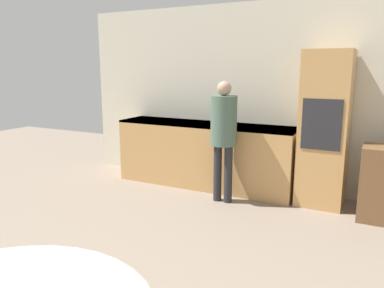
# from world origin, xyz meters

# --- Properties ---
(wall_back) EXTENTS (6.12, 0.05, 2.60)m
(wall_back) POSITION_xyz_m (0.00, 5.60, 1.30)
(wall_back) COLOR beige
(wall_back) RESTS_ON ground_plane
(kitchen_counter) EXTENTS (2.62, 0.60, 0.93)m
(kitchen_counter) POSITION_xyz_m (-0.90, 5.25, 0.48)
(kitchen_counter) COLOR tan
(kitchen_counter) RESTS_ON ground_plane
(oven_unit) EXTENTS (0.56, 0.59, 1.92)m
(oven_unit) POSITION_xyz_m (0.73, 5.26, 0.96)
(oven_unit) COLOR tan
(oven_unit) RESTS_ON ground_plane
(person_standing) EXTENTS (0.33, 0.33, 1.55)m
(person_standing) POSITION_xyz_m (-0.41, 4.75, 0.96)
(person_standing) COLOR #262628
(person_standing) RESTS_ON ground_plane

